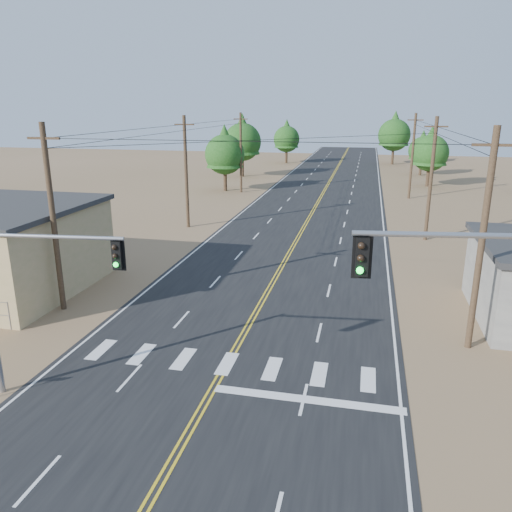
# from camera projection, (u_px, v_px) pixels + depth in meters

# --- Properties ---
(ground) EXTENTS (220.00, 220.00, 0.00)m
(ground) POSITION_uv_depth(u_px,v_px,m) (151.00, 500.00, 14.17)
(ground) COLOR #906E4D
(ground) RESTS_ON ground
(road) EXTENTS (15.00, 200.00, 0.02)m
(road) POSITION_uv_depth(u_px,v_px,m) (298.00, 238.00, 42.20)
(road) COLOR black
(road) RESTS_ON ground
(utility_pole_left_near) EXTENTS (1.80, 0.30, 10.00)m
(utility_pole_left_near) POSITION_uv_depth(u_px,v_px,m) (53.00, 218.00, 26.09)
(utility_pole_left_near) COLOR #4C3826
(utility_pole_left_near) RESTS_ON ground
(utility_pole_left_mid) EXTENTS (1.80, 0.30, 10.00)m
(utility_pole_left_mid) POSITION_uv_depth(u_px,v_px,m) (186.00, 171.00, 44.79)
(utility_pole_left_mid) COLOR #4C3826
(utility_pole_left_mid) RESTS_ON ground
(utility_pole_left_far) EXTENTS (1.80, 0.30, 10.00)m
(utility_pole_left_far) POSITION_uv_depth(u_px,v_px,m) (241.00, 152.00, 63.48)
(utility_pole_left_far) COLOR #4C3826
(utility_pole_left_far) RESTS_ON ground
(utility_pole_right_near) EXTENTS (1.80, 0.30, 10.00)m
(utility_pole_right_near) POSITION_uv_depth(u_px,v_px,m) (482.00, 241.00, 21.72)
(utility_pole_right_near) COLOR #4C3826
(utility_pole_right_near) RESTS_ON ground
(utility_pole_right_mid) EXTENTS (1.80, 0.30, 10.00)m
(utility_pole_right_mid) POSITION_uv_depth(u_px,v_px,m) (431.00, 178.00, 40.41)
(utility_pole_right_mid) COLOR #4C3826
(utility_pole_right_mid) RESTS_ON ground
(utility_pole_right_far) EXTENTS (1.80, 0.30, 10.00)m
(utility_pole_right_far) POSITION_uv_depth(u_px,v_px,m) (412.00, 156.00, 59.10)
(utility_pole_right_far) COLOR #4C3826
(utility_pole_right_far) RESTS_ON ground
(signal_mast_left) EXTENTS (5.50, 0.80, 6.54)m
(signal_mast_left) POSITION_uv_depth(u_px,v_px,m) (26.00, 287.00, 18.12)
(signal_mast_left) COLOR gray
(signal_mast_left) RESTS_ON ground
(signal_mast_right) EXTENTS (6.01, 1.21, 7.54)m
(signal_mast_right) POSITION_uv_depth(u_px,v_px,m) (496.00, 312.00, 14.27)
(signal_mast_right) COLOR gray
(signal_mast_right) RESTS_ON ground
(tree_left_near) EXTENTS (5.15, 5.15, 8.59)m
(tree_left_near) POSITION_uv_depth(u_px,v_px,m) (225.00, 150.00, 64.54)
(tree_left_near) COLOR #3F2D1E
(tree_left_near) RESTS_ON ground
(tree_left_mid) EXTENTS (5.85, 5.85, 9.75)m
(tree_left_mid) POSITION_uv_depth(u_px,v_px,m) (242.00, 138.00, 77.80)
(tree_left_mid) COLOR #3F2D1E
(tree_left_mid) RESTS_ON ground
(tree_left_far) EXTENTS (5.03, 5.03, 8.38)m
(tree_left_far) POSITION_uv_depth(u_px,v_px,m) (287.00, 136.00, 96.66)
(tree_left_far) COLOR #3F2D1E
(tree_left_far) RESTS_ON ground
(tree_right_near) EXTENTS (4.97, 4.97, 8.28)m
(tree_right_near) POSITION_uv_depth(u_px,v_px,m) (431.00, 149.00, 68.30)
(tree_right_near) COLOR #3F2D1E
(tree_right_near) RESTS_ON ground
(tree_right_mid) EXTENTS (4.30, 4.30, 7.16)m
(tree_right_mid) POSITION_uv_depth(u_px,v_px,m) (422.00, 148.00, 79.59)
(tree_right_mid) COLOR #3F2D1E
(tree_right_mid) RESTS_ON ground
(tree_right_far) EXTENTS (5.99, 5.99, 9.99)m
(tree_right_far) POSITION_uv_depth(u_px,v_px,m) (394.00, 132.00, 94.33)
(tree_right_far) COLOR #3F2D1E
(tree_right_far) RESTS_ON ground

